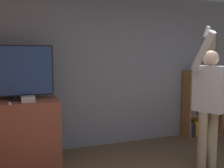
# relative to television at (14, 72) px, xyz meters

# --- Properties ---
(wall_back) EXTENTS (7.07, 0.09, 2.70)m
(wall_back) POSITION_rel_television_xyz_m (1.88, 0.40, -0.03)
(wall_back) COLOR gray
(wall_back) RESTS_ON ground_plane
(tv_ledge) EXTENTS (1.21, 0.64, 0.96)m
(tv_ledge) POSITION_rel_television_xyz_m (0.00, -0.03, -0.90)
(tv_ledge) COLOR #93513D
(tv_ledge) RESTS_ON ground_plane
(television) EXTENTS (1.10, 0.22, 0.80)m
(television) POSITION_rel_television_xyz_m (0.00, 0.00, 0.00)
(television) COLOR black
(television) RESTS_ON tv_ledge
(game_console) EXTENTS (0.18, 0.18, 0.08)m
(game_console) POSITION_rel_television_xyz_m (0.17, -0.20, -0.37)
(game_console) COLOR silver
(game_console) RESTS_ON tv_ledge
(remote_loose) EXTENTS (0.05, 0.14, 0.02)m
(remote_loose) POSITION_rel_television_xyz_m (-0.07, -0.27, -0.40)
(remote_loose) COLOR white
(remote_loose) RESTS_ON tv_ledge
(bookshelf) EXTENTS (0.83, 0.28, 1.31)m
(bookshelf) POSITION_rel_television_xyz_m (3.44, 0.22, -0.74)
(bookshelf) COLOR brown
(bookshelf) RESTS_ON ground_plane
(person) EXTENTS (0.55, 0.55, 1.98)m
(person) POSITION_rel_television_xyz_m (2.51, -1.13, -0.36)
(person) COLOR gray
(person) RESTS_ON ground_plane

